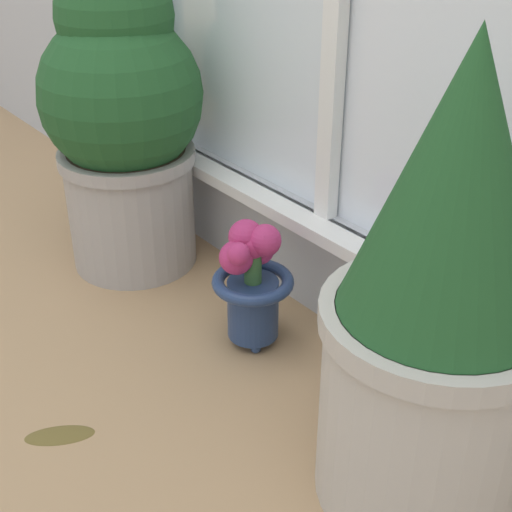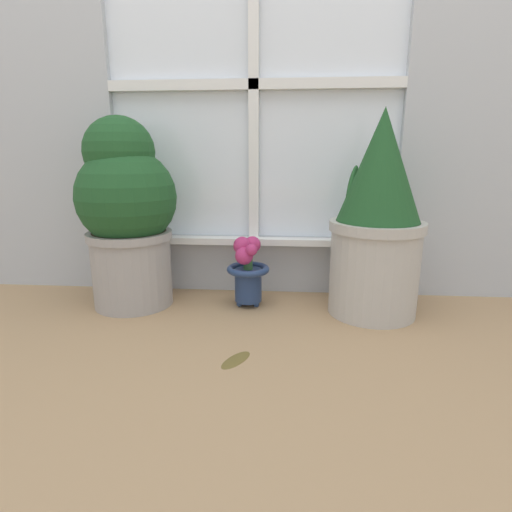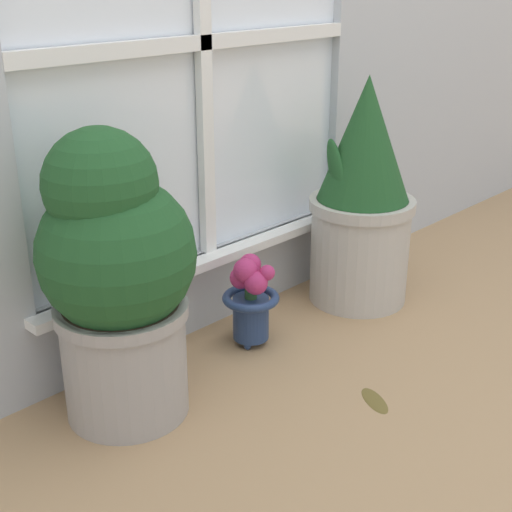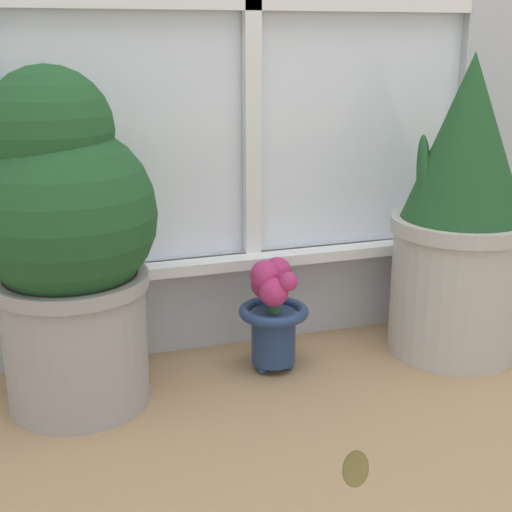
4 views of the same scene
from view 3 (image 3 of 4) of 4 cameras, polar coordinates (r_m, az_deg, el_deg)
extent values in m
plane|color=tan|center=(1.72, 8.21, -10.81)|extent=(10.00, 10.00, 0.00)
cube|color=#B2B7BC|center=(1.98, -4.02, -2.35)|extent=(1.04, 0.05, 0.22)
cube|color=white|center=(1.82, -4.87, 16.74)|extent=(1.04, 0.02, 1.08)
cube|color=white|center=(1.80, -4.26, 16.69)|extent=(0.04, 0.02, 1.08)
cube|color=white|center=(1.80, -4.26, 16.69)|extent=(1.04, 0.02, 0.04)
cube|color=white|center=(1.91, -3.20, -0.12)|extent=(1.10, 0.06, 0.02)
cylinder|color=#9E9993|center=(1.60, -10.43, -8.06)|extent=(0.27, 0.27, 0.26)
cylinder|color=#9E9993|center=(1.55, -10.73, -4.27)|extent=(0.29, 0.29, 0.03)
cylinder|color=#38281E|center=(1.55, -10.75, -4.00)|extent=(0.25, 0.25, 0.01)
sphere|color=#1E4C23|center=(1.50, -11.08, 0.17)|extent=(0.33, 0.33, 0.33)
sphere|color=#1E4C23|center=(1.45, -12.34, 5.60)|extent=(0.23, 0.23, 0.23)
ellipsoid|color=#1E4C23|center=(1.57, -8.47, 0.74)|extent=(0.05, 0.13, 0.18)
cylinder|color=#B7B2A8|center=(2.11, 8.27, 0.51)|extent=(0.29, 0.29, 0.31)
cylinder|color=#B7B2A8|center=(2.07, 8.48, 4.13)|extent=(0.30, 0.30, 0.03)
cylinder|color=#38281E|center=(2.06, 8.50, 4.41)|extent=(0.26, 0.26, 0.01)
cone|color=#1E4C23|center=(2.02, 8.79, 9.27)|extent=(0.26, 0.26, 0.35)
ellipsoid|color=#1E4C23|center=(1.99, 6.50, 6.65)|extent=(0.09, 0.16, 0.20)
sphere|color=navy|center=(1.92, -1.15, -6.36)|extent=(0.02, 0.02, 0.02)
sphere|color=navy|center=(1.87, -0.68, -7.21)|extent=(0.02, 0.02, 0.02)
sphere|color=navy|center=(1.91, 0.60, -6.57)|extent=(0.02, 0.02, 0.02)
cylinder|color=navy|center=(1.87, -0.41, -4.96)|extent=(0.09, 0.09, 0.11)
torus|color=navy|center=(1.85, -0.42, -3.37)|extent=(0.15, 0.15, 0.02)
cylinder|color=#386633|center=(1.83, -0.42, -2.49)|extent=(0.03, 0.03, 0.06)
sphere|color=#B22D66|center=(1.82, -0.43, -1.28)|extent=(0.05, 0.05, 0.05)
sphere|color=#B22D66|center=(1.83, -0.48, -0.69)|extent=(0.06, 0.06, 0.06)
sphere|color=#B22D66|center=(1.83, -1.21, -1.75)|extent=(0.06, 0.06, 0.06)
sphere|color=#B22D66|center=(1.80, -0.86, -1.17)|extent=(0.06, 0.06, 0.06)
sphere|color=#B22D66|center=(1.80, -0.01, -2.16)|extent=(0.06, 0.06, 0.06)
sphere|color=#B22D66|center=(1.80, 0.90, -1.35)|extent=(0.04, 0.04, 0.04)
ellipsoid|color=brown|center=(1.69, 9.44, -11.27)|extent=(0.09, 0.12, 0.01)
camera|label=1|loc=(2.10, 31.75, 15.81)|focal=50.00mm
camera|label=2|loc=(1.39, 48.01, -2.83)|focal=28.00mm
camera|label=4|loc=(0.76, 52.45, -5.42)|focal=50.00mm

